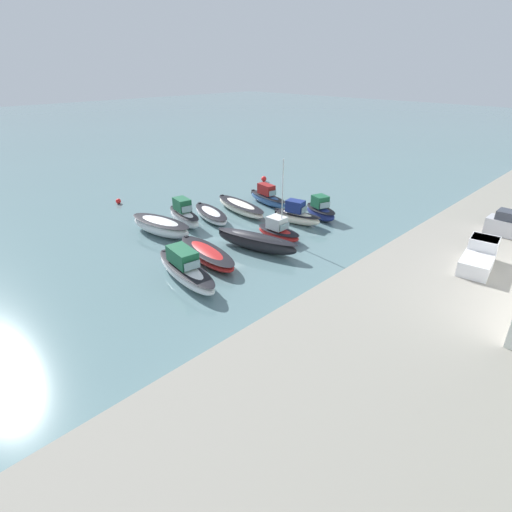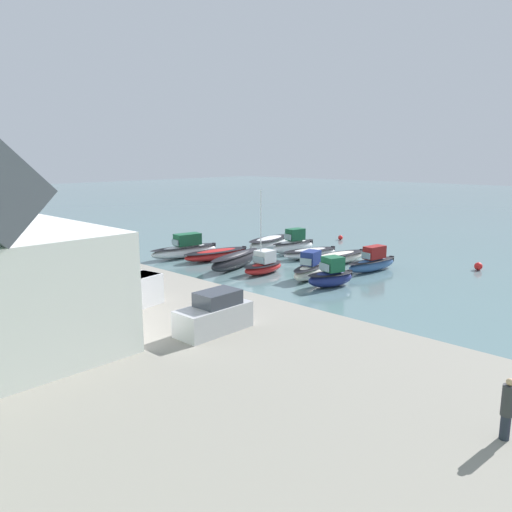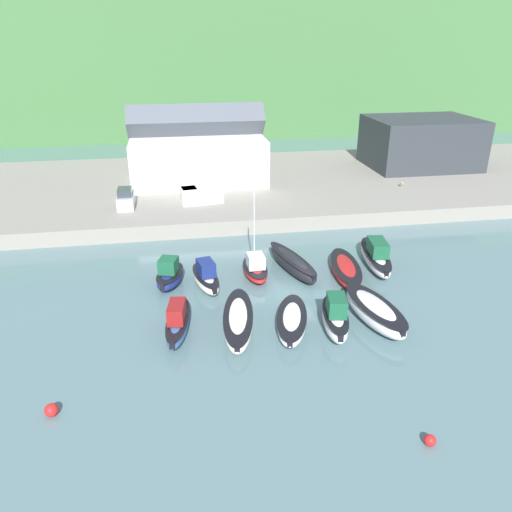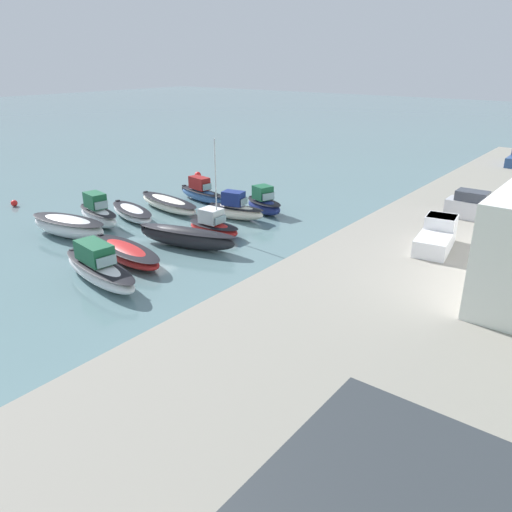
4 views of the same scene
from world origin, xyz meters
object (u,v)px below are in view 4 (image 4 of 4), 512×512
moored_boat_1 (236,209)px  mooring_buoy_0 (198,175)px  moored_boat_7 (168,204)px  moored_boat_0 (264,203)px  moored_boat_2 (213,226)px  moored_boat_4 (126,253)px  moored_boat_10 (68,226)px  moored_boat_9 (98,214)px  parked_car_3 (474,207)px  pickup_truck_1 (437,235)px  mooring_buoy_1 (14,203)px  moored_boat_3 (187,237)px  moored_boat_8 (132,213)px  moored_boat_5 (99,268)px  moored_boat_6 (201,193)px

moored_boat_1 → mooring_buoy_0: bearing=-136.8°
mooring_buoy_0 → moored_boat_7: bearing=32.2°
moored_boat_0 → moored_boat_2: size_ratio=0.62×
moored_boat_4 → moored_boat_10: bearing=-85.2°
moored_boat_9 → moored_boat_7: bearing=178.3°
moored_boat_4 → parked_car_3: bearing=146.4°
moored_boat_1 → mooring_buoy_0: moored_boat_1 is taller
pickup_truck_1 → mooring_buoy_1: 38.65m
moored_boat_7 → moored_boat_3: bearing=63.2°
moored_boat_1 → moored_boat_8: (5.59, -7.35, -0.33)m
moored_boat_4 → moored_boat_5: moored_boat_5 is taller
moored_boat_3 → moored_boat_7: size_ratio=0.98×
moored_boat_2 → moored_boat_3: (3.40, 0.38, 0.05)m
moored_boat_8 → mooring_buoy_0: moored_boat_8 is taller
moored_boat_10 → pickup_truck_1: 27.89m
moored_boat_0 → moored_boat_7: (4.72, -7.65, -0.29)m
moored_boat_1 → mooring_buoy_0: 16.98m
mooring_buoy_0 → mooring_buoy_1: size_ratio=1.23×
moored_boat_2 → moored_boat_4: moored_boat_2 is taller
moored_boat_1 → parked_car_3: parked_car_3 is taller
moored_boat_0 → moored_boat_4: size_ratio=0.59×
parked_car_3 → moored_boat_2: bearing=-55.0°
moored_boat_0 → moored_boat_10: moored_boat_0 is taller
moored_boat_5 → parked_car_3: size_ratio=1.96×
moored_boat_6 → moored_boat_7: bearing=6.2°
moored_boat_5 → moored_boat_7: 16.18m
moored_boat_0 → moored_boat_10: 16.98m
moored_boat_2 → mooring_buoy_1: 21.60m
moored_boat_0 → mooring_buoy_1: moored_boat_0 is taller
moored_boat_5 → moored_boat_8: size_ratio=1.17×
parked_car_3 → mooring_buoy_1: parked_car_3 is taller
moored_boat_7 → mooring_buoy_1: bearing=-48.7°
moored_boat_1 → moored_boat_5: 15.69m
moored_boat_6 → mooring_buoy_0: bearing=-125.1°
moored_boat_10 → moored_boat_8: bearing=168.3°
pickup_truck_1 → mooring_buoy_1: bearing=-174.4°
moored_boat_10 → parked_car_3: parked_car_3 is taller
moored_boat_9 → parked_car_3: size_ratio=1.41×
moored_boat_7 → moored_boat_0: bearing=130.4°
parked_car_3 → mooring_buoy_1: bearing=-65.5°
moored_boat_1 → moored_boat_10: (11.75, -7.62, -0.03)m
moored_boat_5 → moored_boat_8: (-10.01, -9.04, -0.37)m
moored_boat_4 → mooring_buoy_0: bearing=-138.7°
moored_boat_0 → moored_boat_1: (2.94, -0.91, -0.02)m
mooring_buoy_1 → moored_boat_8: bearing=109.8°
moored_boat_1 → moored_boat_10: moored_boat_1 is taller
mooring_buoy_1 → moored_boat_10: bearing=81.5°
mooring_buoy_0 → mooring_buoy_1: 20.42m
moored_boat_2 → moored_boat_5: size_ratio=0.94×
moored_boat_4 → moored_boat_10: (-0.50, -7.78, 0.28)m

